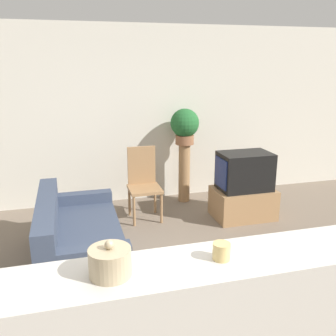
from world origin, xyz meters
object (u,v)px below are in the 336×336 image
at_px(couch, 77,239).
at_px(television, 244,171).
at_px(potted_plant, 185,125).
at_px(wooden_chair, 143,181).
at_px(decorative_bowl, 110,262).

bearing_deg(couch, television, 15.59).
bearing_deg(potted_plant, television, -54.45).
bearing_deg(wooden_chair, potted_plant, 32.08).
relative_size(couch, wooden_chair, 1.66).
height_order(television, wooden_chair, wooden_chair).
xyz_separation_m(couch, potted_plant, (1.72, 1.50, 0.96)).
height_order(couch, decorative_bowl, decorative_bowl).
relative_size(wooden_chair, decorative_bowl, 4.54).
height_order(couch, wooden_chair, wooden_chair).
bearing_deg(television, couch, -164.41).
xyz_separation_m(couch, decorative_bowl, (0.15, -2.15, 0.90)).
xyz_separation_m(television, potted_plant, (-0.61, 0.85, 0.54)).
bearing_deg(potted_plant, decorative_bowl, -113.20).
distance_m(couch, decorative_bowl, 2.34).
bearing_deg(decorative_bowl, wooden_chair, 75.66).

